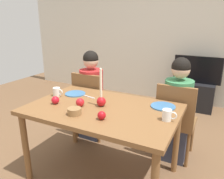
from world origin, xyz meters
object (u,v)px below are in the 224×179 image
person_left_child (92,97)px  person_right_child (177,112)px  chair_left (91,102)px  tv (197,70)px  chair_right (176,118)px  tv_stand (194,96)px  apple_by_left_plate (102,115)px  candle_centerpiece (101,99)px  plate_left (75,94)px  mug_right (167,115)px  dining_table (102,116)px  bowl_walnuts (74,111)px  apple_near_candle (55,100)px  apple_by_right_mug (80,102)px  mug_left (57,92)px  plate_right (163,106)px

person_left_child → person_right_child: same height
chair_left → tv: bearing=57.0°
chair_right → tv_stand: 1.71m
chair_left → chair_right: 1.10m
chair_right → apple_by_left_plate: (-0.45, -0.83, 0.27)m
chair_right → candle_centerpiece: bearing=-136.0°
plate_left → apple_by_left_plate: size_ratio=3.10×
person_left_child → mug_right: size_ratio=9.70×
dining_table → plate_left: bearing=156.4°
plate_left → person_right_child: bearing=23.2°
dining_table → person_left_child: 0.83m
bowl_walnuts → apple_by_left_plate: apple_by_left_plate is taller
apple_near_candle → apple_by_right_mug: apple_by_right_mug is taller
bowl_walnuts → apple_by_left_plate: size_ratio=1.68×
person_right_child → apple_by_left_plate: (-0.45, -0.87, 0.22)m
mug_left → candle_centerpiece: bearing=-3.4°
plate_right → person_right_child: bearing=79.3°
plate_left → bowl_walnuts: (0.32, -0.45, 0.02)m
chair_right → plate_left: bearing=-158.4°
person_left_child → tv: bearing=56.5°
person_left_child → plate_left: 0.48m
chair_left → apple_near_candle: bearing=-84.7°
person_left_child → candle_centerpiece: 0.83m
chair_right → tv: (0.00, 1.69, 0.20)m
tv_stand → candle_centerpiece: 2.42m
person_left_child → apple_near_candle: size_ratio=15.26×
chair_left → plate_right: bearing=-18.0°
person_right_child → bowl_walnuts: person_right_child is taller
dining_table → chair_right: (0.57, 0.61, -0.15)m
chair_left → apple_by_left_plate: (0.65, -0.83, 0.27)m
person_right_child → mug_left: (-1.17, -0.58, 0.23)m
dining_table → tv_stand: 2.41m
apple_by_left_plate → tv_stand: bearing=79.8°
dining_table → apple_near_candle: apple_near_candle is taller
chair_left → tv_stand: chair_left is taller
dining_table → candle_centerpiece: candle_centerpiece is taller
chair_left → bowl_walnuts: chair_left is taller
apple_near_candle → apple_by_left_plate: bearing=-9.9°
dining_table → apple_near_candle: (-0.46, -0.13, 0.12)m
candle_centerpiece → apple_near_candle: size_ratio=4.78×
mug_left → apple_by_left_plate: 0.77m
bowl_walnuts → person_left_child: bearing=113.5°
bowl_walnuts → mug_left: bearing=145.9°
mug_right → person_right_child: bearing=93.1°
tv → chair_right: bearing=-90.1°
mug_right → apple_by_right_mug: size_ratio=1.49×
candle_centerpiece → mug_left: (-0.57, 0.03, -0.03)m
tv_stand → apple_by_right_mug: bearing=-108.2°
tv_stand → plate_left: bearing=-116.2°
chair_right → person_right_child: 0.07m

